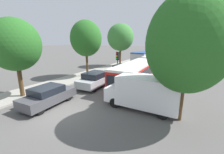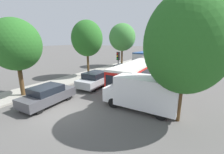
# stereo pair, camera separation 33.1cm
# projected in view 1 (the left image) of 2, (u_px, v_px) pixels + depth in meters

# --- Properties ---
(ground_plane) EXTENTS (200.00, 200.00, 0.00)m
(ground_plane) POSITION_uv_depth(u_px,v_px,m) (63.00, 113.00, 9.89)
(ground_plane) COLOR #565451
(kerb_strip_left) EXTENTS (3.20, 34.20, 0.14)m
(kerb_strip_left) POSITION_uv_depth(u_px,v_px,m) (99.00, 71.00, 22.83)
(kerb_strip_left) COLOR #9E998E
(kerb_strip_left) RESTS_ON ground
(articulated_bus) EXTENTS (3.46, 16.11, 2.37)m
(articulated_bus) POSITION_uv_depth(u_px,v_px,m) (145.00, 67.00, 18.53)
(articulated_bus) COLOR red
(articulated_bus) RESTS_ON ground
(city_bus_rear) EXTENTS (3.47, 11.75, 2.49)m
(city_bus_rear) POSITION_uv_depth(u_px,v_px,m) (149.00, 56.00, 30.57)
(city_bus_rear) COLOR silver
(city_bus_rear) RESTS_ON ground
(queued_car_graphite) EXTENTS (2.00, 4.20, 1.42)m
(queued_car_graphite) POSITION_uv_depth(u_px,v_px,m) (48.00, 96.00, 10.98)
(queued_car_graphite) COLOR #47474C
(queued_car_graphite) RESTS_ON ground
(queued_car_silver) EXTENTS (2.15, 4.51, 1.53)m
(queued_car_silver) POSITION_uv_depth(u_px,v_px,m) (95.00, 79.00, 15.29)
(queued_car_silver) COLOR #B7BABF
(queued_car_silver) RESTS_ON ground
(queued_car_navy) EXTENTS (1.98, 4.14, 1.40)m
(queued_car_navy) POSITION_uv_depth(u_px,v_px,m) (121.00, 70.00, 20.60)
(queued_car_navy) COLOR navy
(queued_car_navy) RESTS_ON ground
(white_van) EXTENTS (5.05, 2.12, 2.31)m
(white_van) POSITION_uv_depth(u_px,v_px,m) (145.00, 92.00, 10.23)
(white_van) COLOR white
(white_van) RESTS_ON ground
(traffic_light) EXTENTS (0.37, 0.39, 3.40)m
(traffic_light) POSITION_uv_depth(u_px,v_px,m) (118.00, 60.00, 16.68)
(traffic_light) COLOR #56595E
(traffic_light) RESTS_ON ground
(no_entry_sign) EXTENTS (0.70, 0.08, 2.82)m
(no_entry_sign) POSITION_uv_depth(u_px,v_px,m) (176.00, 73.00, 13.17)
(no_entry_sign) COLOR #56595E
(no_entry_sign) RESTS_ON ground
(direction_sign_post) EXTENTS (0.17, 1.40, 3.60)m
(direction_sign_post) POSITION_uv_depth(u_px,v_px,m) (189.00, 60.00, 16.40)
(direction_sign_post) COLOR #56595E
(direction_sign_post) RESTS_ON ground
(tree_left_near) EXTENTS (3.85, 3.85, 6.36)m
(tree_left_near) POSITION_uv_depth(u_px,v_px,m) (15.00, 46.00, 11.58)
(tree_left_near) COLOR #51381E
(tree_left_near) RESTS_ON ground
(tree_left_mid) EXTENTS (3.84, 3.84, 7.05)m
(tree_left_mid) POSITION_uv_depth(u_px,v_px,m) (86.00, 39.00, 18.33)
(tree_left_mid) COLOR #51381E
(tree_left_mid) RESTS_ON ground
(tree_left_far) EXTENTS (4.60, 4.60, 7.47)m
(tree_left_far) POSITION_uv_depth(u_px,v_px,m) (120.00, 37.00, 26.14)
(tree_left_far) COLOR #51381E
(tree_left_far) RESTS_ON ground
(tree_right_near) EXTENTS (4.46, 4.46, 7.21)m
(tree_right_near) POSITION_uv_depth(u_px,v_px,m) (188.00, 44.00, 7.98)
(tree_right_near) COLOR #51381E
(tree_right_near) RESTS_ON ground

